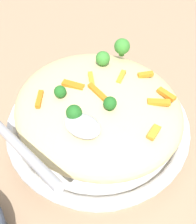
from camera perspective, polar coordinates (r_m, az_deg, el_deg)
The scene contains 18 objects.
ground_plane at distance 0.55m, azimuth 0.00°, elevation -4.34°, with size 2.40×2.40×0.00m, color #9E7F60.
serving_bowl at distance 0.53m, azimuth 0.00°, elevation -2.77°, with size 0.31×0.31×0.05m.
pasta_mound at distance 0.50m, azimuth 0.00°, elevation 0.64°, with size 0.28×0.26×0.07m, color #DBC689.
carrot_piece_0 at distance 0.49m, azimuth 12.48°, elevation 3.20°, with size 0.03×0.01×0.01m, color orange.
carrot_piece_1 at distance 0.49m, azimuth -1.22°, elevation 5.83°, with size 0.04×0.01×0.01m, color orange.
carrot_piece_2 at distance 0.50m, azimuth 4.26°, elevation 6.39°, with size 0.03×0.01×0.01m, color orange.
carrot_piece_3 at distance 0.48m, azimuth 11.12°, elevation 1.78°, with size 0.03×0.01×0.01m, color orange.
carrot_piece_4 at distance 0.48m, azimuth -10.73°, elevation 2.36°, with size 0.03×0.01×0.01m, color orange.
carrot_piece_5 at distance 0.44m, azimuth 10.25°, elevation -3.67°, with size 0.02×0.01×0.01m, color orange.
carrot_piece_6 at distance 0.49m, azimuth -4.59°, elevation 4.91°, with size 0.04×0.01×0.01m, color orange.
carrot_piece_7 at distance 0.51m, azimuth 8.73°, elevation 6.82°, with size 0.03×0.01×0.01m, color orange.
carrot_piece_8 at distance 0.47m, azimuth 0.08°, elevation 3.12°, with size 0.04×0.01×0.01m, color orange.
broccoli_floret_0 at distance 0.52m, azimuth 0.90°, elevation 9.80°, with size 0.02×0.02×0.03m.
broccoli_floret_1 at distance 0.54m, azimuth 4.44°, elevation 11.90°, with size 0.03×0.03×0.03m.
broccoli_floret_2 at distance 0.47m, azimuth -6.97°, elevation 3.71°, with size 0.02×0.02×0.02m.
broccoli_floret_3 at distance 0.44m, azimuth 2.22°, elevation 1.59°, with size 0.02×0.02×0.03m.
broccoli_floret_4 at distance 0.43m, azimuth -4.40°, elevation -0.18°, with size 0.02×0.02×0.03m.
serving_spoon at distance 0.40m, azimuth -7.32°, elevation -3.84°, with size 0.18×0.14×0.09m.
Camera 1 is at (0.19, -0.27, 0.45)m, focal length 49.73 mm.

